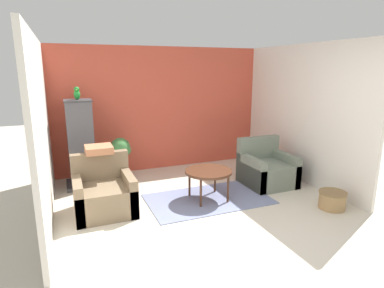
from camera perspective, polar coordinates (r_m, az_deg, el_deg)
ground_plane at (r=4.04m, az=9.06°, el=-16.96°), size 20.00×20.00×0.00m
wall_back_accent at (r=6.56m, az=-5.46°, el=6.22°), size 4.33×0.06×2.44m
wall_left at (r=4.66m, az=-25.15°, el=2.11°), size 0.06×3.24×2.44m
wall_right at (r=6.13m, az=18.91°, el=5.07°), size 0.06×3.24×2.44m
area_rug at (r=5.17m, az=2.88°, el=-9.73°), size 1.90×1.13×0.01m
coffee_table at (r=5.01m, az=2.94°, el=-5.14°), size 0.74×0.74×0.48m
armchair_left at (r=4.82m, az=-15.38°, el=-8.59°), size 0.82×0.80×0.81m
armchair_right at (r=5.87m, az=13.09°, el=-4.50°), size 0.82×0.80×0.81m
birdcage at (r=5.85m, az=-19.11°, el=-0.21°), size 0.59×0.59×1.52m
parrot at (r=5.72m, az=-19.78°, el=8.43°), size 0.10×0.18×0.22m
potted_plant at (r=6.06m, az=-12.64°, el=-1.59°), size 0.40×0.36×0.79m
wicker_basket at (r=5.23m, az=23.67°, el=-8.99°), size 0.39×0.39×0.26m
throw_pillow at (r=4.93m, az=-16.23°, el=-0.89°), size 0.39×0.39×0.10m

